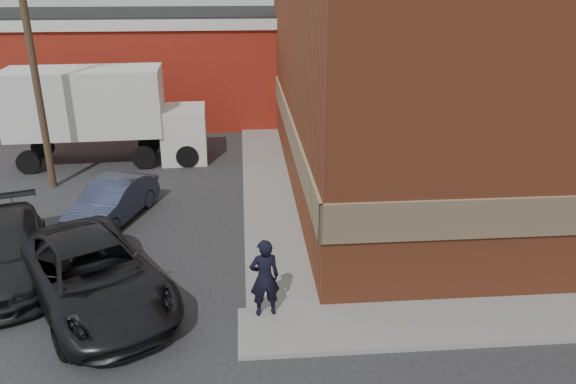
# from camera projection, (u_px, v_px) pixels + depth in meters

# --- Properties ---
(ground) EXTENTS (90.00, 90.00, 0.00)m
(ground) POSITION_uv_depth(u_px,v_px,m) (259.00, 312.00, 13.59)
(ground) COLOR #28282B
(ground) RESTS_ON ground
(brick_building) EXTENTS (14.25, 18.25, 9.36)m
(brick_building) POSITION_uv_depth(u_px,v_px,m) (477.00, 56.00, 20.81)
(brick_building) COLOR brown
(brick_building) RESTS_ON ground
(sidewalk_south) EXTENTS (16.00, 1.80, 0.12)m
(sidewalk_south) POSITION_uv_depth(u_px,v_px,m) (576.00, 316.00, 13.31)
(sidewalk_south) COLOR gray
(sidewalk_south) RESTS_ON ground
(sidewalk_west) EXTENTS (1.80, 18.00, 0.12)m
(sidewalk_west) POSITION_uv_depth(u_px,v_px,m) (266.00, 179.00, 21.94)
(sidewalk_west) COLOR gray
(sidewalk_west) RESTS_ON ground
(warehouse) EXTENTS (16.30, 8.30, 5.60)m
(warehouse) POSITION_uv_depth(u_px,v_px,m) (135.00, 65.00, 30.58)
(warehouse) COLOR maroon
(warehouse) RESTS_ON ground
(utility_pole) EXTENTS (2.00, 0.26, 9.00)m
(utility_pole) POSITION_uv_depth(u_px,v_px,m) (33.00, 60.00, 19.57)
(utility_pole) COLOR brown
(utility_pole) RESTS_ON ground
(man) EXTENTS (0.77, 0.57, 1.94)m
(man) POSITION_uv_depth(u_px,v_px,m) (265.00, 278.00, 12.97)
(man) COLOR black
(man) RESTS_ON sidewalk_south
(sedan) EXTENTS (2.60, 4.30, 1.34)m
(sedan) POSITION_uv_depth(u_px,v_px,m) (112.00, 201.00, 18.28)
(sedan) COLOR #303750
(sedan) RESTS_ON ground
(suv_a) EXTENTS (5.35, 6.46, 1.64)m
(suv_a) POSITION_uv_depth(u_px,v_px,m) (93.00, 275.00, 13.61)
(suv_a) COLOR black
(suv_a) RESTS_ON ground
(suv_b) EXTENTS (3.63, 5.70, 1.54)m
(suv_b) POSITION_uv_depth(u_px,v_px,m) (1.00, 252.00, 14.80)
(suv_b) COLOR black
(suv_b) RESTS_ON ground
(box_truck) EXTENTS (8.16, 2.81, 3.98)m
(box_truck) POSITION_uv_depth(u_px,v_px,m) (106.00, 109.00, 23.19)
(box_truck) COLOR white
(box_truck) RESTS_ON ground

